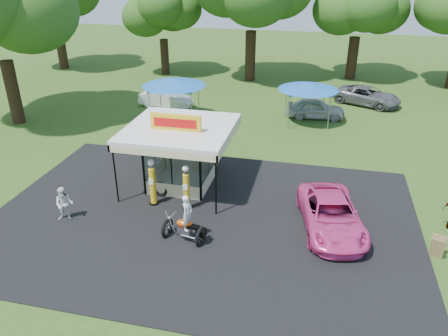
{
  "coord_description": "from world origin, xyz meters",
  "views": [
    {
      "loc": [
        4.98,
        -14.97,
        11.31
      ],
      "look_at": [
        0.58,
        4.0,
        1.76
      ],
      "focal_mm": 35.0,
      "sensor_mm": 36.0,
      "label": 1
    }
  ],
  "objects_px": {
    "motorcycle": "(186,223)",
    "bg_car_d": "(367,96)",
    "gas_station_kiosk": "(181,155)",
    "kiosk_car": "(193,160)",
    "bg_car_a": "(166,98)",
    "gas_pump_right": "(186,189)",
    "tent_west": "(174,82)",
    "bg_car_c": "(316,108)",
    "gas_pump_left": "(153,183)",
    "a_frame_sign": "(437,247)",
    "pink_sedan": "(331,215)",
    "spectator_west": "(64,204)",
    "tent_east": "(308,86)"
  },
  "relations": [
    {
      "from": "spectator_west",
      "to": "gas_station_kiosk",
      "type": "bearing_deg",
      "value": 31.67
    },
    {
      "from": "gas_pump_right",
      "to": "motorcycle",
      "type": "distance_m",
      "value": 2.61
    },
    {
      "from": "motorcycle",
      "to": "spectator_west",
      "type": "relative_size",
      "value": 1.37
    },
    {
      "from": "gas_station_kiosk",
      "to": "bg_car_a",
      "type": "bearing_deg",
      "value": 113.43
    },
    {
      "from": "bg_car_c",
      "to": "gas_pump_right",
      "type": "bearing_deg",
      "value": 156.04
    },
    {
      "from": "bg_car_c",
      "to": "tent_west",
      "type": "height_order",
      "value": "tent_west"
    },
    {
      "from": "gas_pump_left",
      "to": "bg_car_d",
      "type": "height_order",
      "value": "gas_pump_left"
    },
    {
      "from": "gas_station_kiosk",
      "to": "gas_pump_right",
      "type": "bearing_deg",
      "value": -66.52
    },
    {
      "from": "motorcycle",
      "to": "bg_car_d",
      "type": "distance_m",
      "value": 23.62
    },
    {
      "from": "motorcycle",
      "to": "bg_car_d",
      "type": "xyz_separation_m",
      "value": [
        8.84,
        21.9,
        -0.16
      ]
    },
    {
      "from": "bg_car_a",
      "to": "tent_east",
      "type": "xyz_separation_m",
      "value": [
        11.42,
        -1.18,
        2.04
      ]
    },
    {
      "from": "a_frame_sign",
      "to": "pink_sedan",
      "type": "distance_m",
      "value": 4.46
    },
    {
      "from": "kiosk_car",
      "to": "tent_west",
      "type": "distance_m",
      "value": 8.63
    },
    {
      "from": "gas_station_kiosk",
      "to": "kiosk_car",
      "type": "relative_size",
      "value": 1.92
    },
    {
      "from": "gas_pump_right",
      "to": "bg_car_a",
      "type": "height_order",
      "value": "gas_pump_right"
    },
    {
      "from": "kiosk_car",
      "to": "spectator_west",
      "type": "xyz_separation_m",
      "value": [
        -4.23,
        -6.8,
        0.37
      ]
    },
    {
      "from": "bg_car_c",
      "to": "gas_station_kiosk",
      "type": "bearing_deg",
      "value": 148.78
    },
    {
      "from": "kiosk_car",
      "to": "bg_car_a",
      "type": "height_order",
      "value": "bg_car_a"
    },
    {
      "from": "spectator_west",
      "to": "tent_east",
      "type": "relative_size",
      "value": 0.39
    },
    {
      "from": "motorcycle",
      "to": "bg_car_c",
      "type": "bearing_deg",
      "value": 84.57
    },
    {
      "from": "gas_pump_right",
      "to": "pink_sedan",
      "type": "bearing_deg",
      "value": -1.37
    },
    {
      "from": "a_frame_sign",
      "to": "bg_car_d",
      "type": "relative_size",
      "value": 0.18
    },
    {
      "from": "gas_pump_right",
      "to": "a_frame_sign",
      "type": "xyz_separation_m",
      "value": [
        11.18,
        -1.3,
        -0.66
      ]
    },
    {
      "from": "gas_pump_left",
      "to": "a_frame_sign",
      "type": "height_order",
      "value": "gas_pump_left"
    },
    {
      "from": "kiosk_car",
      "to": "tent_west",
      "type": "height_order",
      "value": "tent_west"
    },
    {
      "from": "pink_sedan",
      "to": "bg_car_a",
      "type": "height_order",
      "value": "pink_sedan"
    },
    {
      "from": "gas_pump_left",
      "to": "tent_west",
      "type": "bearing_deg",
      "value": 103.66
    },
    {
      "from": "motorcycle",
      "to": "bg_car_d",
      "type": "relative_size",
      "value": 0.43
    },
    {
      "from": "bg_car_d",
      "to": "a_frame_sign",
      "type": "bearing_deg",
      "value": -150.64
    },
    {
      "from": "kiosk_car",
      "to": "bg_car_d",
      "type": "distance_m",
      "value": 18.24
    },
    {
      "from": "gas_pump_left",
      "to": "motorcycle",
      "type": "relative_size",
      "value": 1.07
    },
    {
      "from": "bg_car_a",
      "to": "bg_car_c",
      "type": "relative_size",
      "value": 1.01
    },
    {
      "from": "tent_east",
      "to": "tent_west",
      "type": "bearing_deg",
      "value": -169.35
    },
    {
      "from": "spectator_west",
      "to": "tent_east",
      "type": "bearing_deg",
      "value": 41.89
    },
    {
      "from": "kiosk_car",
      "to": "tent_west",
      "type": "bearing_deg",
      "value": 26.0
    },
    {
      "from": "gas_pump_left",
      "to": "tent_west",
      "type": "xyz_separation_m",
      "value": [
        -2.91,
        11.96,
        1.76
      ]
    },
    {
      "from": "kiosk_car",
      "to": "bg_car_d",
      "type": "bearing_deg",
      "value": -35.73
    },
    {
      "from": "gas_pump_right",
      "to": "bg_car_c",
      "type": "bearing_deg",
      "value": 69.83
    },
    {
      "from": "tent_west",
      "to": "tent_east",
      "type": "height_order",
      "value": "tent_west"
    },
    {
      "from": "motorcycle",
      "to": "tent_west",
      "type": "relative_size",
      "value": 0.5
    },
    {
      "from": "gas_pump_left",
      "to": "tent_east",
      "type": "xyz_separation_m",
      "value": [
        6.67,
        13.76,
        1.56
      ]
    },
    {
      "from": "a_frame_sign",
      "to": "bg_car_d",
      "type": "bearing_deg",
      "value": 111.99
    },
    {
      "from": "gas_pump_left",
      "to": "spectator_west",
      "type": "height_order",
      "value": "gas_pump_left"
    },
    {
      "from": "gas_station_kiosk",
      "to": "gas_pump_right",
      "type": "xyz_separation_m",
      "value": [
        1.04,
        -2.4,
        -0.63
      ]
    },
    {
      "from": "bg_car_a",
      "to": "tent_west",
      "type": "bearing_deg",
      "value": -142.2
    },
    {
      "from": "gas_pump_right",
      "to": "a_frame_sign",
      "type": "bearing_deg",
      "value": -6.63
    },
    {
      "from": "gas_station_kiosk",
      "to": "tent_east",
      "type": "xyz_separation_m",
      "value": [
        5.95,
        11.44,
        0.98
      ]
    },
    {
      "from": "gas_pump_left",
      "to": "kiosk_car",
      "type": "height_order",
      "value": "gas_pump_left"
    },
    {
      "from": "gas_pump_right",
      "to": "bg_car_d",
      "type": "height_order",
      "value": "gas_pump_right"
    },
    {
      "from": "kiosk_car",
      "to": "bg_car_c",
      "type": "bearing_deg",
      "value": -32.14
    }
  ]
}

